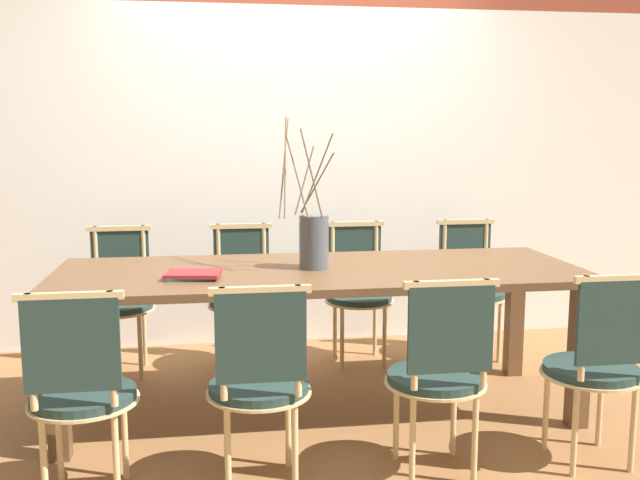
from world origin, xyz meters
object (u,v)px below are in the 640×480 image
(chair_far_center, at_px, (358,288))
(vase_centerpiece, at_px, (314,240))
(chair_near_center, at_px, (439,369))
(book_stack, at_px, (192,275))
(dining_table, at_px, (320,286))

(chair_far_center, height_order, vase_centerpiece, vase_centerpiece)
(chair_near_center, xyz_separation_m, vase_centerpiece, (-0.42, 0.82, 0.44))
(vase_centerpiece, xyz_separation_m, book_stack, (-0.61, -0.16, -0.13))
(dining_table, height_order, chair_near_center, chair_near_center)
(dining_table, bearing_deg, chair_far_center, 65.59)
(dining_table, relative_size, chair_near_center, 3.04)
(dining_table, bearing_deg, vase_centerpiece, 149.19)
(dining_table, relative_size, book_stack, 9.59)
(chair_far_center, distance_m, vase_centerpiece, 0.98)
(chair_near_center, bearing_deg, chair_far_center, 90.97)
(vase_centerpiece, bearing_deg, chair_near_center, -62.78)
(chair_near_center, xyz_separation_m, book_stack, (-1.04, 0.65, 0.30))
(chair_near_center, xyz_separation_m, chair_far_center, (-0.03, 1.60, 0.00))
(dining_table, bearing_deg, chair_near_center, -64.01)
(dining_table, relative_size, chair_far_center, 3.04)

